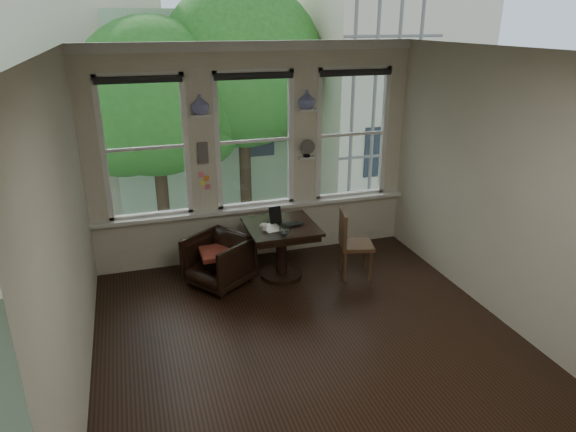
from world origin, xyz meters
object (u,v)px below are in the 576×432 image
object	(u,v)px
laptop	(292,226)
armchair_left	(219,261)
mug	(264,227)
table	(281,251)
side_chair_right	(356,244)

from	to	relation	value
laptop	armchair_left	bearing A→B (deg)	170.77
mug	armchair_left	bearing A→B (deg)	165.64
table	side_chair_right	distance (m)	1.01
armchair_left	laptop	world-z (taller)	laptop
side_chair_right	laptop	xyz separation A→B (m)	(-0.85, 0.17, 0.30)
mug	side_chair_right	bearing A→B (deg)	-7.49
mug	table	bearing A→B (deg)	22.78
table	side_chair_right	size ratio (longest dim) A/B	0.98
armchair_left	mug	distance (m)	0.75
table	side_chair_right	world-z (taller)	side_chair_right
side_chair_right	mug	world-z (taller)	side_chair_right
table	mug	xyz separation A→B (m)	(-0.26, -0.11, 0.42)
table	armchair_left	size ratio (longest dim) A/B	1.23
armchair_left	side_chair_right	bearing A→B (deg)	45.15
side_chair_right	table	bearing A→B (deg)	88.55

